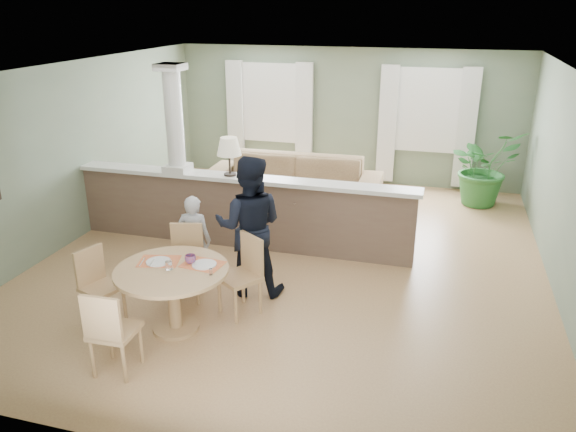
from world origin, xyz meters
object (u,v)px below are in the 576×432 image
(houseplant, at_px, (484,167))
(dining_table, at_px, (173,281))
(sofa, at_px, (292,184))
(chair_far_man, at_px, (244,271))
(child_person, at_px, (194,240))
(chair_far_boy, at_px, (186,258))
(chair_near, at_px, (110,330))
(man_person, at_px, (249,226))
(chair_side, at_px, (97,282))

(houseplant, bearing_deg, dining_table, -122.74)
(sofa, height_order, dining_table, sofa)
(sofa, relative_size, dining_table, 2.49)
(chair_far_man, distance_m, child_person, 1.02)
(chair_far_boy, relative_size, chair_near, 0.99)
(sofa, xyz_separation_m, dining_table, (-0.20, -4.27, 0.15))
(child_person, xyz_separation_m, man_person, (0.78, -0.03, 0.29))
(houseplant, bearing_deg, child_person, -130.93)
(dining_table, bearing_deg, child_person, 102.83)
(houseplant, xyz_separation_m, man_person, (-2.98, -4.35, 0.20))
(chair_far_boy, xyz_separation_m, man_person, (0.74, 0.31, 0.39))
(dining_table, relative_size, chair_far_boy, 1.35)
(sofa, xyz_separation_m, man_person, (0.33, -3.18, 0.44))
(houseplant, distance_m, chair_near, 7.38)
(sofa, xyz_separation_m, chair_near, (-0.41, -5.21, 0.06))
(dining_table, bearing_deg, man_person, 64.40)
(houseplant, relative_size, man_person, 0.78)
(chair_near, xyz_separation_m, child_person, (-0.04, 2.06, 0.09))
(chair_far_boy, relative_size, man_person, 0.52)
(houseplant, bearing_deg, sofa, -160.52)
(houseplant, bearing_deg, man_person, -124.37)
(chair_far_boy, bearing_deg, child_person, 82.31)
(houseplant, bearing_deg, chair_side, -129.01)
(chair_near, relative_size, child_person, 0.77)
(dining_table, distance_m, child_person, 1.14)
(man_person, bearing_deg, chair_near, 59.14)
(chair_far_boy, relative_size, chair_side, 1.06)
(chair_far_boy, distance_m, child_person, 0.35)
(houseplant, bearing_deg, chair_near, -120.19)
(chair_near, distance_m, man_person, 2.19)
(chair_far_boy, bearing_deg, houseplant, 37.50)
(sofa, relative_size, houseplant, 2.25)
(houseplant, height_order, child_person, houseplant)
(houseplant, xyz_separation_m, dining_table, (-3.50, -5.44, -0.09))
(chair_far_man, height_order, chair_side, chair_far_man)
(sofa, height_order, houseplant, houseplant)
(chair_far_boy, bearing_deg, man_person, 8.89)
(dining_table, height_order, chair_side, chair_side)
(chair_far_boy, height_order, chair_far_man, chair_far_man)
(houseplant, relative_size, chair_far_boy, 1.50)
(child_person, bearing_deg, dining_table, 95.21)
(dining_table, relative_size, man_person, 0.70)
(chair_side, bearing_deg, sofa, 4.94)
(dining_table, xyz_separation_m, chair_far_man, (0.62, 0.60, -0.08))
(sofa, height_order, chair_far_boy, chair_far_boy)
(chair_near, relative_size, man_person, 0.52)
(child_person, bearing_deg, houseplant, -138.55)
(sofa, distance_m, chair_far_boy, 3.52)
(dining_table, distance_m, chair_far_man, 0.87)
(chair_far_boy, bearing_deg, chair_side, -145.50)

